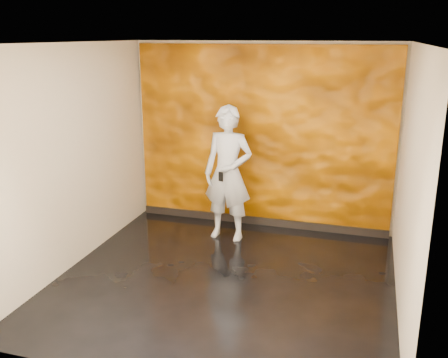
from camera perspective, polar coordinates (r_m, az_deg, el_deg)
room at (r=5.72m, az=0.12°, el=1.11°), size 4.02×4.02×2.81m
feature_wall at (r=7.57m, az=4.35°, el=4.68°), size 3.90×0.06×2.75m
baseboard at (r=7.91m, az=4.09°, el=-4.79°), size 3.90×0.04×0.12m
man at (r=7.12m, az=0.47°, el=0.62°), size 0.74×0.51×1.95m
phone at (r=6.86m, az=-0.37°, el=0.27°), size 0.07×0.04×0.13m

